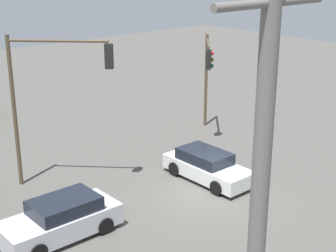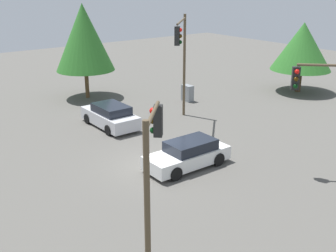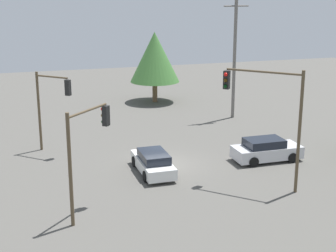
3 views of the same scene
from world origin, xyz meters
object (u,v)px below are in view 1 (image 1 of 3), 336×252
at_px(sedan_silver, 61,219).
at_px(sedan_white, 207,166).
at_px(traffic_signal_main, 50,85).
at_px(traffic_signal_aux, 207,69).

bearing_deg(sedan_silver, sedan_white, -89.71).
distance_m(sedan_silver, traffic_signal_main, 6.14).
xyz_separation_m(traffic_signal_main, traffic_signal_aux, (10.30, 0.65, -0.88)).
relative_size(traffic_signal_main, traffic_signal_aux, 1.23).
xyz_separation_m(sedan_silver, traffic_signal_aux, (12.43, 4.78, 3.12)).
bearing_deg(sedan_silver, traffic_signal_main, -27.34).
bearing_deg(sedan_white, traffic_signal_aux, -134.73).
xyz_separation_m(sedan_white, traffic_signal_main, (-5.60, 4.10, 4.05)).
distance_m(sedan_silver, traffic_signal_aux, 13.68).
bearing_deg(traffic_signal_main, traffic_signal_aux, 48.64).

